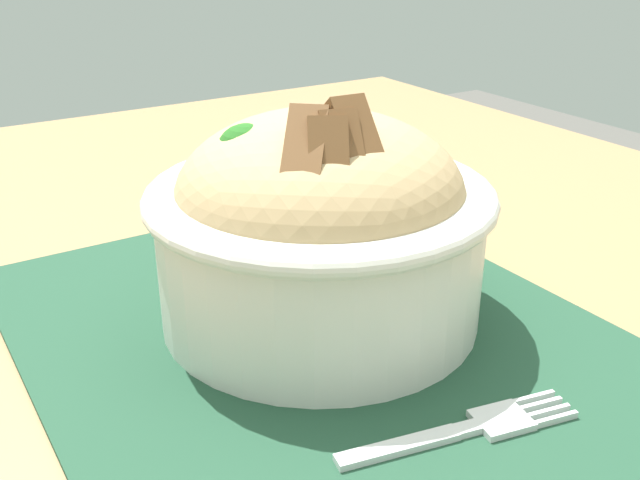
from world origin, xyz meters
The scene contains 4 objects.
table centered at (0.00, 0.00, 0.70)m, with size 1.23×0.99×0.76m.
placemat centered at (-0.02, 0.01, 0.76)m, with size 0.39×0.31×0.00m, color #1E422D.
bowl centered at (-0.04, 0.02, 0.82)m, with size 0.23×0.23×0.14m.
fork centered at (0.09, 0.02, 0.76)m, with size 0.04×0.12×0.00m.
Camera 1 is at (0.29, -0.19, 0.99)m, focal length 41.38 mm.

